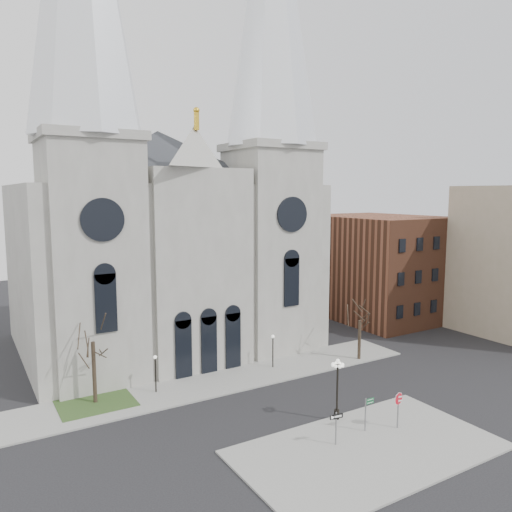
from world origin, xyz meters
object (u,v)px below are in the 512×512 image
globe_lamp (337,381)px  street_name_sign (366,412)px  one_way_sign (336,423)px  stop_sign (398,403)px

globe_lamp → street_name_sign: bearing=-77.0°
globe_lamp → street_name_sign: size_ratio=1.92×
globe_lamp → one_way_sign: (-2.58, -2.97, -1.42)m
stop_sign → one_way_sign: 5.49m
stop_sign → one_way_sign: bearing=-171.6°
stop_sign → globe_lamp: size_ratio=0.58×
stop_sign → globe_lamp: globe_lamp is taller
one_way_sign → stop_sign: bearing=2.9°
globe_lamp → street_name_sign: (0.59, -2.55, -1.53)m
stop_sign → one_way_sign: (-5.46, 0.43, -0.38)m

